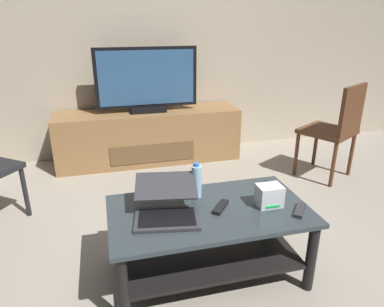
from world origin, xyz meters
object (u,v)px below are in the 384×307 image
Objects in this scene: tv_remote at (300,210)px; media_cabinet at (149,136)px; water_bottle_near at (197,181)px; soundbar_remote at (221,207)px; dining_chair at (336,127)px; router_box at (269,196)px; television at (147,81)px; laptop at (167,205)px; cell_phone at (267,186)px; coffee_table at (209,230)px.

media_cabinet is at bearing 144.12° from tv_remote.
soundbar_remote is at bearing -61.00° from water_bottle_near.
dining_chair reaches higher than router_box.
media_cabinet is 12.08× the size of tv_remote.
television is at bearing 102.37° from router_box.
water_bottle_near is 0.22m from soundbar_remote.
tv_remote is at bearing -39.19° from router_box.
laptop is at bearing -94.93° from television.
router_box reaches higher than media_cabinet.
television is 7.42× the size of cell_phone.
coffee_table is 0.50m from cell_phone.
coffee_table is 7.13× the size of soundbar_remote.
soundbar_remote is (-0.42, 0.15, 0.00)m from tv_remote.
water_bottle_near is (0.05, -1.75, -0.31)m from television.
water_bottle_near is (-1.60, -0.87, 0.04)m from dining_chair.
dining_chair is 6.60× the size of cell_phone.
dining_chair is at bearing 41.48° from router_box.
tv_remote reaches higher than coffee_table.
television reaches higher than dining_chair.
media_cabinet is at bearing 91.61° from water_bottle_near.
cell_phone is 0.42m from soundbar_remote.
television is 4.67× the size of water_bottle_near.
tv_remote is (0.73, -0.16, -0.05)m from laptop.
tv_remote is at bearing -12.30° from laptop.
coffee_table is 1.99m from television.
laptop is 2.74× the size of tv_remote.
soundbar_remote is (0.31, -0.01, -0.05)m from laptop.
router_box is (0.43, -1.96, -0.36)m from television.
tv_remote is at bearing -74.82° from media_cabinet.
television is 6.49× the size of tv_remote.
soundbar_remote is (-1.50, -1.05, -0.06)m from dining_chair.
water_bottle_near is at bearing -88.37° from television.
tv_remote and soundbar_remote have the same top height.
water_bottle_near is (0.21, 0.16, 0.04)m from laptop.
router_box is 0.25m from cell_phone.
router_box is 1.02× the size of cell_phone.
dining_chair reaches higher than media_cabinet.
router_box is 0.29m from soundbar_remote.
dining_chair is 2.09m from laptop.
laptop is 1.98× the size of water_bottle_near.
coffee_table is 0.41m from router_box.
water_bottle_near is (-0.38, 0.21, 0.04)m from router_box.
cell_phone is at bearing 21.58° from coffee_table.
laptop is (-0.16, -1.91, -0.36)m from television.
water_bottle_near is at bearing 157.91° from soundbar_remote.
laptop is at bearing -153.36° from tv_remote.
laptop is 0.32m from soundbar_remote.
cell_phone is 0.88× the size of soundbar_remote.
media_cabinet reaches higher than coffee_table.
media_cabinet is 1.89m from dining_chair.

